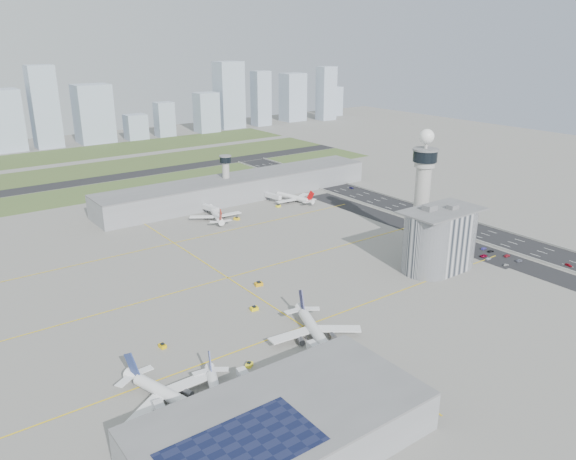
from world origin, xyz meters
TOP-DOWN VIEW (x-y plane):
  - ground at (0.00, 0.00)m, footprint 1000.00×1000.00m
  - grass_strip_0 at (-20.00, 225.00)m, footprint 480.00×50.00m
  - grass_strip_1 at (-20.00, 300.00)m, footprint 480.00×60.00m
  - grass_strip_2 at (-20.00, 380.00)m, footprint 480.00×70.00m
  - runway at (-20.00, 262.00)m, footprint 480.00×22.00m
  - highway at (115.00, 0.00)m, footprint 28.00×500.00m
  - barrier_left at (101.00, 0.00)m, footprint 0.60×500.00m
  - barrier_right at (129.00, 0.00)m, footprint 0.60×500.00m
  - landside_road at (90.00, -10.00)m, footprint 18.00×260.00m
  - parking_lot at (88.00, -22.00)m, footprint 20.00×44.00m
  - taxiway_line_h_0 at (-40.00, -30.00)m, footprint 260.00×0.60m
  - taxiway_line_h_1 at (-40.00, 30.00)m, footprint 260.00×0.60m
  - taxiway_line_h_2 at (-40.00, 90.00)m, footprint 260.00×0.60m
  - taxiway_line_v at (-40.00, 30.00)m, footprint 0.60×260.00m
  - control_tower at (72.00, 8.00)m, footprint 14.00×14.00m
  - secondary_tower at (30.00, 150.00)m, footprint 8.60×8.60m
  - admin_building at (51.99, -22.00)m, footprint 42.00×24.00m
  - terminal_pier at (40.00, 148.00)m, footprint 210.00×32.00m
  - near_terminal at (-88.07, -82.02)m, footprint 84.00×42.00m
  - airplane_near_a at (-105.19, -45.43)m, footprint 46.95×51.17m
  - airplane_near_b at (-93.51, -54.38)m, footprint 41.76×44.89m
  - airplane_near_c at (-42.91, -41.57)m, footprint 50.75×54.58m
  - airplane_far_a at (1.21, 115.30)m, footprint 44.41×48.20m
  - airplane_far_b at (64.95, 117.79)m, footprint 38.91×43.23m
  - jet_bridge_near_0 at (-113.00, -61.00)m, footprint 5.39×14.31m
  - jet_bridge_near_1 at (-83.00, -61.00)m, footprint 5.39×14.31m
  - jet_bridge_near_2 at (-53.00, -61.00)m, footprint 5.39×14.31m
  - jet_bridge_far_0 at (2.00, 132.00)m, footprint 5.39×14.31m
  - jet_bridge_far_1 at (52.00, 132.00)m, footprint 5.39×14.31m
  - tug_0 at (-92.76, -11.10)m, footprint 2.36×3.22m
  - tug_1 at (-73.22, -41.17)m, footprint 3.55×3.36m
  - tug_2 at (-48.19, -6.00)m, footprint 3.56×2.67m
  - tug_3 at (-32.88, 13.60)m, footprint 4.07×3.16m
  - tug_4 at (10.89, 105.16)m, footprint 3.52×4.08m
  - tug_5 at (48.58, 112.38)m, footprint 3.40×2.55m
  - car_lot_0 at (82.28, -41.26)m, footprint 3.33×1.60m
  - car_lot_1 at (82.33, -30.93)m, footprint 3.40×1.23m
  - car_lot_2 at (83.74, -27.02)m, footprint 4.65×2.15m
  - car_lot_3 at (82.45, -17.81)m, footprint 3.89×1.97m
  - car_lot_4 at (83.43, -10.54)m, footprint 3.86×1.97m
  - car_lot_5 at (83.27, -5.37)m, footprint 4.06×1.77m
  - car_lot_6 at (92.90, -42.03)m, footprint 4.38×2.46m
  - car_lot_7 at (93.96, -34.24)m, footprint 4.43×1.84m
  - car_lot_8 at (92.61, -25.15)m, footprint 4.01×2.14m
  - car_lot_9 at (92.98, -20.50)m, footprint 3.97×1.72m
  - car_lot_10 at (93.66, -12.25)m, footprint 4.33×2.44m
  - car_lot_11 at (94.04, -4.14)m, footprint 4.73×2.36m
  - car_hw_0 at (107.67, -60.50)m, footprint 2.10×3.94m
  - car_hw_1 at (114.36, 41.91)m, footprint 1.54×3.53m
  - car_hw_2 at (122.27, 118.97)m, footprint 2.01×4.09m
  - car_hw_4 at (108.32, 181.00)m, footprint 1.60×3.70m
  - skyline_bldg_7 at (-59.44, 436.89)m, footprint 35.76×28.61m
  - skyline_bldg_8 at (-19.42, 431.56)m, footprint 26.33×21.06m
  - skyline_bldg_9 at (30.27, 432.32)m, footprint 36.96×29.57m
  - skyline_bldg_10 at (73.27, 423.68)m, footprint 23.01×18.41m
  - skyline_bldg_11 at (108.28, 423.34)m, footprint 20.22×16.18m
  - skyline_bldg_12 at (162.17, 421.29)m, footprint 26.14×20.92m
  - skyline_bldg_13 at (201.27, 433.27)m, footprint 32.26×25.81m
  - skyline_bldg_14 at (244.74, 426.38)m, footprint 21.59×17.28m
  - skyline_bldg_15 at (302.83, 435.54)m, footprint 30.25×24.20m
  - skyline_bldg_16 at (345.49, 415.96)m, footprint 23.04×18.43m
  - skyline_bldg_17 at (382.05, 443.29)m, footprint 22.64×18.11m

SIDE VIEW (x-z plane):
  - ground at x=0.00m, z-range 0.00..0.00m
  - taxiway_line_h_0 at x=-40.00m, z-range 0.00..0.01m
  - taxiway_line_h_1 at x=-40.00m, z-range 0.00..0.01m
  - taxiway_line_h_2 at x=-40.00m, z-range 0.00..0.01m
  - taxiway_line_v at x=-40.00m, z-range 0.00..0.01m
  - grass_strip_0 at x=-20.00m, z-range 0.00..0.08m
  - grass_strip_1 at x=-20.00m, z-range 0.00..0.08m
  - grass_strip_2 at x=-20.00m, z-range 0.00..0.08m
  - landside_road at x=90.00m, z-range 0.00..0.08m
  - highway at x=115.00m, z-range 0.00..0.10m
  - parking_lot at x=88.00m, z-range 0.00..0.10m
  - runway at x=-20.00m, z-range 0.01..0.11m
  - car_lot_3 at x=82.45m, z-range 0.00..1.08m
  - car_lot_0 at x=82.28m, z-range 0.00..1.10m
  - car_lot_1 at x=82.33m, z-range 0.00..1.11m
  - car_hw_2 at x=122.27m, z-range 0.00..1.12m
  - car_hw_1 at x=114.36m, z-range 0.00..1.13m
  - car_lot_10 at x=93.66m, z-range 0.00..1.14m
  - car_lot_6 at x=92.90m, z-range 0.00..1.15m
  - barrier_left at x=101.00m, z-range 0.00..1.20m
  - barrier_right at x=129.00m, z-range 0.00..1.20m
  - car_hw_4 at x=108.32m, z-range 0.00..1.24m
  - car_lot_4 at x=83.43m, z-range 0.00..1.26m
  - car_lot_9 at x=92.98m, z-range 0.00..1.27m
  - car_hw_0 at x=107.67m, z-range 0.00..1.27m
  - car_lot_7 at x=93.96m, z-range 0.00..1.28m
  - car_lot_2 at x=83.74m, z-range 0.00..1.29m
  - car_lot_5 at x=83.27m, z-range 0.00..1.30m
  - car_lot_8 at x=92.61m, z-range 0.00..1.30m
  - car_lot_11 at x=94.04m, z-range 0.00..1.32m
  - tug_1 at x=-73.22m, z-range 0.00..1.70m
  - tug_0 at x=-92.76m, z-range 0.00..1.77m
  - tug_5 at x=48.58m, z-range 0.00..1.83m
  - tug_2 at x=-48.19m, z-range 0.00..1.92m
  - tug_4 at x=10.89m, z-range 0.00..1.99m
  - tug_3 at x=-32.88m, z-range 0.00..2.13m
  - jet_bridge_near_0 at x=-113.00m, z-range 0.00..5.70m
  - jet_bridge_near_1 at x=-83.00m, z-range 0.00..5.70m
  - jet_bridge_near_2 at x=-53.00m, z-range 0.00..5.70m
  - jet_bridge_far_0 at x=2.00m, z-range 0.00..5.70m
  - jet_bridge_far_1 at x=52.00m, z-range 0.00..5.70m
  - airplane_near_b at x=-93.51m, z-range 0.00..10.15m
  - airplane_far_b at x=64.95m, z-range 0.00..10.48m
  - airplane_far_a at x=1.21m, z-range 0.00..11.10m
  - airplane_near_a at x=-105.19m, z-range 0.00..11.89m
  - airplane_near_c at x=-42.91m, z-range 0.00..12.35m
  - near_terminal at x=-88.07m, z-range -0.07..12.93m
  - terminal_pier at x=40.00m, z-range 0.00..15.80m
  - skyline_bldg_10 at x=73.27m, z-range 0.00..27.75m
  - admin_building at x=51.99m, z-range -1.45..32.05m
  - secondary_tower at x=30.00m, z-range 2.85..34.75m
  - skyline_bldg_11 at x=108.28m, z-range 0.00..38.97m
  - skyline_bldg_17 at x=382.05m, z-range 0.00..41.06m
  - skyline_bldg_12 at x=162.17m, z-range 0.00..46.89m
  - skyline_bldg_7 at x=-59.44m, z-range 0.00..61.22m
  - skyline_bldg_9 at x=30.27m, z-range 0.00..62.11m
  - skyline_bldg_15 at x=302.83m, z-range 0.00..63.40m
  - skyline_bldg_14 at x=244.74m, z-range 0.00..68.75m
  - control_tower at x=72.00m, z-range 2.79..67.29m
  - skyline_bldg_16 at x=345.49m, z-range 0.00..71.56m
  - skyline_bldg_13 at x=201.27m, z-range 0.00..81.20m
  - skyline_bldg_8 at x=-19.42m, z-range 0.00..83.39m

